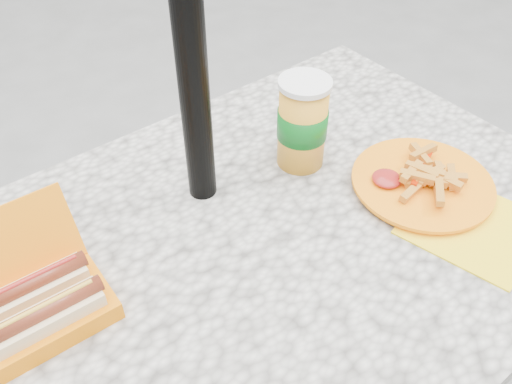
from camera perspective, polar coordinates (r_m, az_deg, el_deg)
picnic_table at (r=0.99m, az=0.07°, el=-9.41°), size 1.20×0.80×0.75m
umbrella_pole at (r=0.81m, az=-7.32°, el=18.69°), size 0.05×0.05×2.20m
hotdog_box at (r=0.85m, az=-21.71°, el=-10.92°), size 0.19×0.18×0.15m
fries_plate at (r=1.04m, az=17.45°, el=0.70°), size 0.26×0.37×0.05m
soda_cup at (r=1.01m, az=4.90°, el=7.24°), size 0.10×0.10×0.18m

